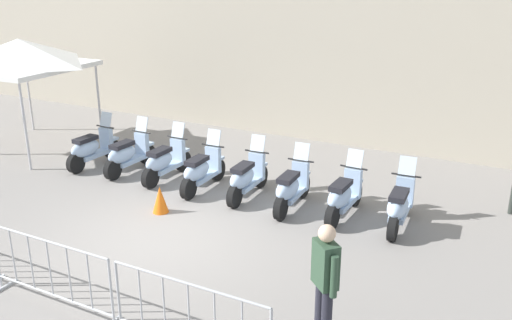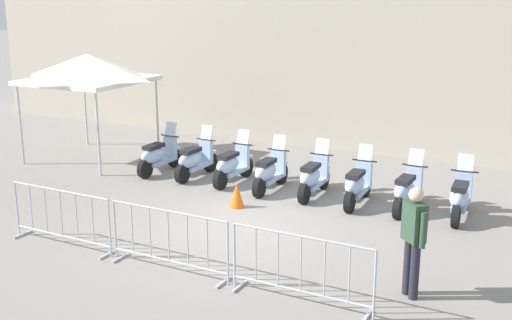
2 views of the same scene
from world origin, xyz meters
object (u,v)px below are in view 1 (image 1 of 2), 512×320
Objects in this scene: motorcycle_2 at (165,161)px; traffic_cone at (160,199)px; barrier_segment_2 at (189,320)px; motorcycle_5 at (291,188)px; motorcycle_1 at (128,154)px; barrier_segment_1 at (50,274)px; motorcycle_6 at (343,196)px; motorcycle_3 at (201,171)px; motorcycle_7 at (399,206)px; canopy_tent at (20,54)px; motorcycle_0 at (92,149)px; motorcycle_4 at (246,178)px; officer_near_row_end at (325,280)px.

motorcycle_2 reaches higher than traffic_cone.
motorcycle_5 is at bearing 96.81° from barrier_segment_2.
motorcycle_1 is 0.75× the size of barrier_segment_1.
motorcycle_5 and motorcycle_6 have the same top height.
barrier_segment_1 reaches higher than traffic_cone.
motorcycle_3 and motorcycle_5 have the same top height.
motorcycle_1 is 0.75× the size of barrier_segment_2.
motorcycle_2 is 1.00× the size of motorcycle_7.
canopy_tent is at bearing 146.83° from barrier_segment_2.
motorcycle_2 is 6.28m from barrier_segment_2.
motorcycle_0 is 6.08m from barrier_segment_1.
canopy_tent is 6.33m from traffic_cone.
motorcycle_6 is 0.59× the size of canopy_tent.
motorcycle_1 is at bearing 177.55° from motorcycle_2.
motorcycle_7 is at bearing -1.76° from motorcycle_0.
barrier_segment_1 is at bearing -98.76° from motorcycle_4.
barrier_segment_1 is 1.32× the size of officer_near_row_end.
barrier_segment_1 is 1.00× the size of barrier_segment_2.
motorcycle_4 is (4.28, -0.16, 0.00)m from motorcycle_0.
motorcycle_0 is 0.59× the size of canopy_tent.
officer_near_row_end is (-0.15, -3.90, 0.53)m from motorcycle_7.
motorcycle_7 is at bearing -2.23° from motorcycle_2.
motorcycle_6 is (3.21, -0.05, 0.00)m from motorcycle_3.
officer_near_row_end reaches higher than traffic_cone.
barrier_segment_2 is (5.92, -5.04, 0.07)m from motorcycle_0.
motorcycle_2 is 3.14× the size of traffic_cone.
motorcycle_2 is at bearing -0.58° from motorcycle_0.
canopy_tent is at bearing 174.75° from motorcycle_4.
barrier_segment_1 is (1.40, -4.92, 0.07)m from motorcycle_2.
motorcycle_4 is 0.59× the size of canopy_tent.
motorcycle_5 is 4.79m from barrier_segment_2.
motorcycle_6 is at bearing -179.74° from motorcycle_7.
traffic_cone is at bearing -158.65° from motorcycle_6.
motorcycle_0 is 3.22m from motorcycle_3.
motorcycle_4 is at bearing -3.20° from motorcycle_1.
motorcycle_1 is 3.14× the size of traffic_cone.
motorcycle_1 is 7.55m from officer_near_row_end.
motorcycle_3 is 3.13× the size of traffic_cone.
motorcycle_2 is 5.11m from barrier_segment_1.
motorcycle_4 is (3.21, -0.18, 0.00)m from motorcycle_1.
motorcycle_3 is (3.21, -0.19, 0.00)m from motorcycle_0.
motorcycle_1 is 4.29m from motorcycle_5.
motorcycle_7 is at bearing -4.00° from canopy_tent.
canopy_tent is (-2.50, 0.47, 2.06)m from motorcycle_0.
motorcycle_0 is at bearing -10.60° from canopy_tent.
barrier_segment_2 is (0.57, -4.75, 0.07)m from motorcycle_5.
officer_near_row_end is (1.43, 0.91, 0.45)m from barrier_segment_2.
barrier_segment_1 is (-1.80, -4.65, 0.07)m from motorcycle_5.
motorcycle_6 is 3.61m from traffic_cone.
motorcycle_7 is 0.75× the size of barrier_segment_1.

